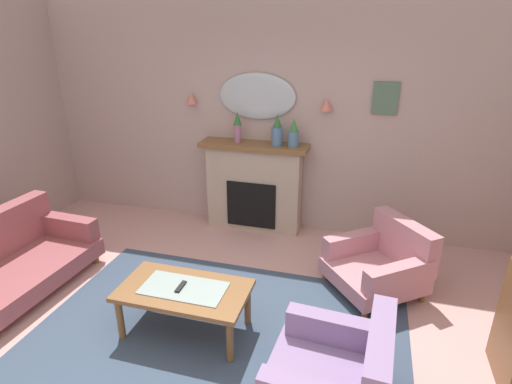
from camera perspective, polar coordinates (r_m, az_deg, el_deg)
The scene contains 16 objects.
floor at distance 3.63m, azimuth -7.00°, elevation -22.68°, with size 7.29×6.12×0.10m, color #C6938E.
wall_back at distance 5.19m, azimuth 3.37°, elevation 10.24°, with size 7.29×0.10×2.89m, color #B29993.
patterned_rug at distance 3.73m, azimuth -5.80°, elevation -20.03°, with size 3.20×2.40×0.01m, color #38475B.
fireplace at distance 5.30m, azimuth -0.29°, elevation 0.63°, with size 1.36×0.36×1.16m.
mantel_vase_centre at distance 5.10m, azimuth -2.59°, elevation 9.12°, with size 0.10×0.10×0.38m.
mantel_vase_left at distance 4.98m, azimuth 2.96°, elevation 8.30°, with size 0.14×0.14×0.38m.
mantel_vase_right at distance 4.94m, azimuth 5.24°, elevation 7.98°, with size 0.13×0.13×0.35m.
wall_mirror at distance 5.14m, azimuth 0.13°, elevation 13.13°, with size 0.96×0.06×0.56m, color #B2BCC6.
wall_sconce_left at distance 5.39m, azimuth -8.98°, elevation 12.74°, with size 0.14×0.14×0.14m, color #D17066.
wall_sconce_right at distance 4.94m, azimuth 9.72°, elevation 11.88°, with size 0.14×0.14×0.14m, color #D17066.
framed_picture at distance 4.96m, azimuth 17.52°, elevation 12.30°, with size 0.28×0.03×0.36m, color #4C6B56.
coffee_table at distance 3.65m, azimuth -9.93°, elevation -13.74°, with size 1.10×0.60×0.45m.
tv_remote at distance 3.62m, azimuth -10.39°, elevation -12.83°, with size 0.04×0.16×0.02m, color black.
floral_couch at distance 4.79m, azimuth -31.84°, elevation -8.68°, with size 0.94×1.75×0.76m.
armchair_near_fireplace at distance 3.11m, azimuth 11.32°, elevation -23.24°, with size 0.87×0.87×0.71m.
armchair_beside_couch at distance 4.36m, azimuth 17.09°, elevation -9.24°, with size 1.14×1.14×0.71m.
Camera 1 is at (1.09, -2.36, 2.49)m, focal length 28.84 mm.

